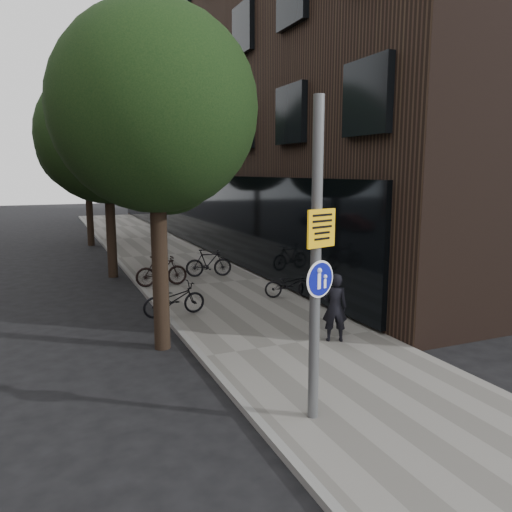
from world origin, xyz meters
TOP-DOWN VIEW (x-y plane):
  - ground at (0.00, 0.00)m, footprint 120.00×120.00m
  - sidewalk at (0.25, 10.00)m, footprint 4.50×60.00m
  - curb_edge at (-2.00, 10.00)m, footprint 0.15×60.00m
  - building_right_dark_brick at (8.50, 22.00)m, footprint 12.00×40.00m
  - street_tree_near at (-2.53, 4.64)m, footprint 4.40×4.40m
  - street_tree_mid at (-2.53, 13.14)m, footprint 5.00×5.00m
  - street_tree_far at (-2.53, 22.14)m, footprint 5.00×5.00m
  - signpost at (-1.16, 0.12)m, footprint 0.56×0.20m
  - pedestrian at (1.09, 3.10)m, footprint 0.68×0.57m
  - parked_bike_facade_near at (2.00, 7.13)m, footprint 1.67×0.96m
  - parked_bike_facade_far at (0.64, 11.12)m, footprint 1.77×0.83m
  - parked_bike_curb_near at (-1.80, 6.58)m, footprint 1.78×0.77m
  - parked_bike_curb_far at (-1.33, 10.25)m, footprint 1.77×0.57m

SIDE VIEW (x-z plane):
  - ground at x=0.00m, z-range 0.00..0.00m
  - sidewalk at x=0.25m, z-range 0.00..0.12m
  - curb_edge at x=-2.00m, z-range 0.00..0.13m
  - parked_bike_facade_near at x=2.00m, z-range 0.12..0.95m
  - parked_bike_curb_near at x=-1.80m, z-range 0.12..1.03m
  - parked_bike_facade_far at x=0.64m, z-range 0.12..1.14m
  - parked_bike_curb_far at x=-1.33m, z-range 0.12..1.17m
  - pedestrian at x=1.09m, z-range 0.12..1.71m
  - signpost at x=-1.16m, z-range 0.14..5.12m
  - street_tree_near at x=-2.53m, z-range 1.36..8.86m
  - street_tree_mid at x=-2.53m, z-range 1.21..9.01m
  - street_tree_far at x=-2.53m, z-range 1.21..9.01m
  - building_right_dark_brick at x=8.50m, z-range 0.00..18.00m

